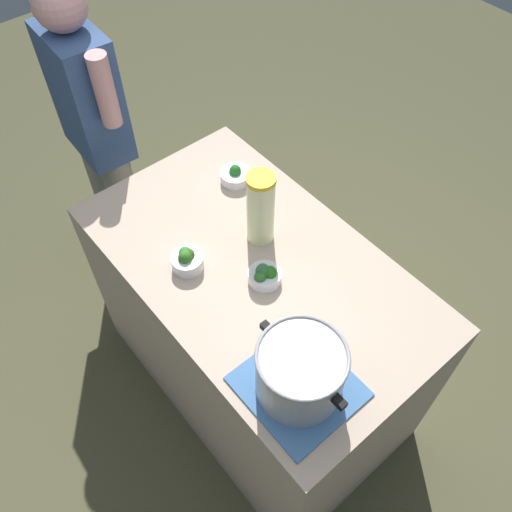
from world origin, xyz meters
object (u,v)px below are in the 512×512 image
at_px(cooking_pot, 300,371).
at_px(person_cook, 99,138).
at_px(broccoli_bowl_front, 235,175).
at_px(broccoli_bowl_back, 187,260).
at_px(lemonade_pitcher, 261,209).
at_px(broccoli_bowl_center, 265,275).

bearing_deg(cooking_pot, person_cook, -5.49).
distance_m(broccoli_bowl_front, broccoli_bowl_back, 0.46).
height_order(lemonade_pitcher, person_cook, person_cook).
relative_size(lemonade_pitcher, broccoli_bowl_center, 2.59).
relative_size(broccoli_bowl_front, broccoli_bowl_back, 1.08).
bearing_deg(cooking_pot, lemonade_pitcher, -29.31).
height_order(broccoli_bowl_front, person_cook, person_cook).
distance_m(broccoli_bowl_center, broccoli_bowl_back, 0.28).
height_order(broccoli_bowl_center, person_cook, person_cook).
bearing_deg(broccoli_bowl_back, person_cook, -8.44).
bearing_deg(lemonade_pitcher, person_cook, 9.29).
distance_m(cooking_pot, lemonade_pitcher, 0.60).
bearing_deg(person_cook, cooking_pot, 174.51).
distance_m(cooking_pot, broccoli_bowl_center, 0.41).
height_order(lemonade_pitcher, broccoli_bowl_center, lemonade_pitcher).
distance_m(broccoli_bowl_front, person_cook, 0.71).
bearing_deg(lemonade_pitcher, broccoli_bowl_back, 78.26).
relative_size(lemonade_pitcher, broccoli_bowl_front, 2.47).
relative_size(cooking_pot, broccoli_bowl_back, 2.97).
distance_m(lemonade_pitcher, broccoli_bowl_back, 0.31).
distance_m(lemonade_pitcher, broccoli_bowl_front, 0.33).
relative_size(cooking_pot, lemonade_pitcher, 1.12).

